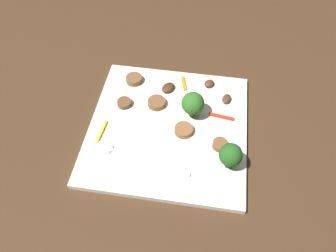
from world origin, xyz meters
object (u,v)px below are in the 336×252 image
Objects in this scene: plate at (168,128)px; sausage_slice_0 at (220,145)px; mushroom_1 at (227,99)px; pepper_strip_1 at (221,117)px; pepper_strip_2 at (102,132)px; fork at (133,157)px; pepper_strip_0 at (184,83)px; broccoli_floret_0 at (231,155)px; sausage_slice_3 at (157,103)px; broccoli_floret_1 at (193,104)px; mushroom_2 at (168,88)px; sausage_slice_4 at (124,103)px; mushroom_0 at (209,84)px; sausage_slice_1 at (134,79)px; sausage_slice_2 at (184,130)px.

sausage_slice_0 is at bearing 162.48° from plate.
mushroom_1 reaches higher than plate.
sausage_slice_0 is (-0.10, 0.03, 0.01)m from plate.
pepper_strip_1 is 0.95× the size of pepper_strip_2.
fork and pepper_strip_0 have the same top height.
fork reaches higher than plate.
sausage_slice_3 is (0.14, -0.12, -0.03)m from broccoli_floret_0.
broccoli_floret_0 is 2.28× the size of mushroom_1.
broccoli_floret_1 reaches higher than sausage_slice_3.
fork is 0.17m from mushroom_2.
pepper_strip_0 is at bearing -19.64° from mushroom_1.
broccoli_floret_0 is 0.23m from sausage_slice_4.
pepper_strip_1 is (0.02, -0.10, -0.03)m from broccoli_floret_0.
pepper_strip_2 is (0.22, 0.11, -0.00)m from mushroom_1.
pepper_strip_2 is (0.07, -0.04, 0.00)m from fork.
broccoli_floret_0 is 1.85× the size of mushroom_2.
pepper_strip_2 is at bearing 38.74° from mushroom_0.
fork is 7.97× the size of mushroom_0.
sausage_slice_4 is at bearing 85.27° from sausage_slice_1.
mushroom_1 is (-0.01, -0.11, -0.00)m from sausage_slice_0.
sausage_slice_2 is at bearing 158.91° from sausage_slice_4.
pepper_strip_2 is (0.23, -0.03, -0.03)m from broccoli_floret_0.
sausage_slice_2 is 0.12m from pepper_strip_0.
plate is at bearing 59.71° from mushroom_0.
pepper_strip_0 is at bearing -60.05° from sausage_slice_0.
mushroom_0 reaches higher than fork.
broccoli_floret_1 reaches higher than sausage_slice_1.
plate is 0.03m from sausage_slice_2.
sausage_slice_0 is at bearing 132.32° from mushroom_2.
fork is 5.93× the size of mushroom_2.
plate is at bearing 37.18° from mushroom_1.
pepper_strip_1 is at bearing -176.86° from broccoli_floret_1.
sausage_slice_2 is 1.36× the size of mushroom_1.
fork is at bearing 110.11° from sausage_slice_4.
broccoli_floret_1 is 0.09m from pepper_strip_0.
sausage_slice_0 is 0.55× the size of pepper_strip_1.
fork is 6.55× the size of sausage_slice_4.
sausage_slice_2 is at bearing 136.20° from sausage_slice_1.
pepper_strip_0 reaches higher than plate.
sausage_slice_2 is at bearing 96.79° from pepper_strip_0.
fork is at bearing 37.18° from pepper_strip_1.
sausage_slice_1 reaches higher than pepper_strip_0.
fork is (0.05, 0.08, 0.01)m from plate.
sausage_slice_1 is at bearing -49.96° from plate.
sausage_slice_4 is 0.18m from mushroom_0.
sausage_slice_2 is at bearing 73.38° from mushroom_0.
sausage_slice_4 is (0.06, 0.01, -0.00)m from sausage_slice_3.
broccoli_floret_0 is at bearing 103.91° from mushroom_0.
fork is 0.18m from pepper_strip_1.
pepper_strip_1 is at bearing 110.14° from mushroom_0.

